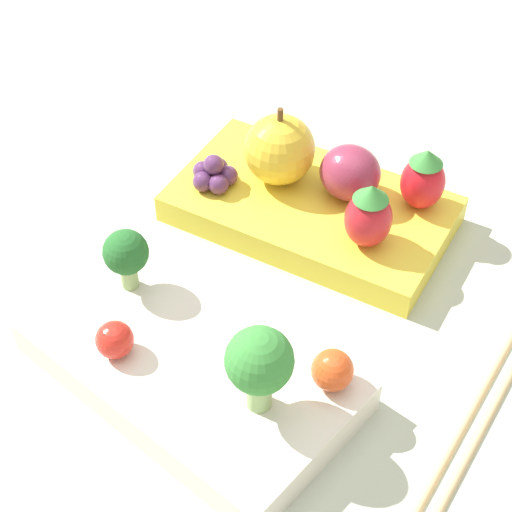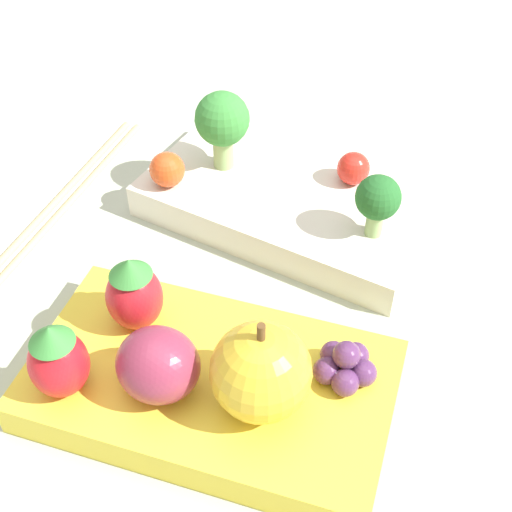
% 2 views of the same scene
% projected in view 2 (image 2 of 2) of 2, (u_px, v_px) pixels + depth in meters
% --- Properties ---
extents(ground_plane, '(4.00, 4.00, 0.00)m').
position_uv_depth(ground_plane, '(245.00, 292.00, 0.45)').
color(ground_plane, '#ADB7A3').
extents(bento_box_savoury, '(0.21, 0.14, 0.02)m').
position_uv_depth(bento_box_savoury, '(291.00, 202.00, 0.50)').
color(bento_box_savoury, silver).
rests_on(bento_box_savoury, ground_plane).
extents(bento_box_fruit, '(0.20, 0.12, 0.02)m').
position_uv_depth(bento_box_fruit, '(211.00, 385.00, 0.39)').
color(bento_box_fruit, yellow).
rests_on(bento_box_fruit, ground_plane).
extents(broccoli_floret_0, '(0.04, 0.04, 0.06)m').
position_uv_depth(broccoli_floret_0, '(222.00, 122.00, 0.49)').
color(broccoli_floret_0, '#93B770').
rests_on(broccoli_floret_0, bento_box_savoury).
extents(broccoli_floret_1, '(0.03, 0.03, 0.04)m').
position_uv_depth(broccoli_floret_1, '(378.00, 199.00, 0.44)').
color(broccoli_floret_1, '#93B770').
rests_on(broccoli_floret_1, bento_box_savoury).
extents(cherry_tomato_0, '(0.02, 0.02, 0.02)m').
position_uv_depth(cherry_tomato_0, '(353.00, 168.00, 0.49)').
color(cherry_tomato_0, red).
rests_on(cherry_tomato_0, bento_box_savoury).
extents(cherry_tomato_1, '(0.02, 0.02, 0.02)m').
position_uv_depth(cherry_tomato_1, '(167.00, 170.00, 0.49)').
color(cherry_tomato_1, '#DB4C1E').
rests_on(cherry_tomato_1, bento_box_savoury).
extents(apple, '(0.05, 0.05, 0.06)m').
position_uv_depth(apple, '(261.00, 372.00, 0.35)').
color(apple, gold).
rests_on(apple, bento_box_fruit).
extents(strawberry_0, '(0.03, 0.03, 0.05)m').
position_uv_depth(strawberry_0, '(58.00, 360.00, 0.36)').
color(strawberry_0, red).
rests_on(strawberry_0, bento_box_fruit).
extents(strawberry_1, '(0.03, 0.03, 0.05)m').
position_uv_depth(strawberry_1, '(134.00, 293.00, 0.39)').
color(strawberry_1, red).
rests_on(strawberry_1, bento_box_fruit).
extents(plum, '(0.04, 0.04, 0.04)m').
position_uv_depth(plum, '(158.00, 365.00, 0.36)').
color(plum, '#892D47').
rests_on(plum, bento_box_fruit).
extents(grape_cluster, '(0.03, 0.03, 0.03)m').
position_uv_depth(grape_cluster, '(345.00, 365.00, 0.37)').
color(grape_cluster, '#562D5B').
rests_on(grape_cluster, bento_box_fruit).
extents(chopsticks_pair, '(0.02, 0.21, 0.01)m').
position_uv_depth(chopsticks_pair, '(63.00, 198.00, 0.52)').
color(chopsticks_pair, tan).
rests_on(chopsticks_pair, ground_plane).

